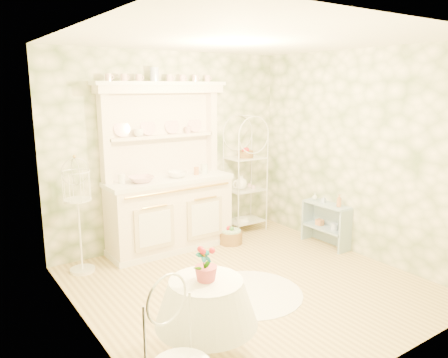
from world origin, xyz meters
TOP-DOWN VIEW (x-y plane):
  - floor at (0.00, 0.00)m, footprint 3.60×3.60m
  - ceiling at (0.00, 0.00)m, footprint 3.60×3.60m
  - wall_left at (-1.80, 0.00)m, footprint 3.60×3.60m
  - wall_right at (1.80, 0.00)m, footprint 3.60×3.60m
  - wall_back at (0.00, 1.80)m, footprint 3.60×3.60m
  - wall_front at (0.00, -1.80)m, footprint 3.60×3.60m
  - kitchen_dresser at (-0.20, 1.52)m, footprint 1.87×0.61m
  - bakers_rack at (1.15, 1.59)m, footprint 0.54×0.39m
  - side_shelf at (1.68, 0.38)m, footprint 0.31×0.69m
  - round_table at (-1.16, -0.92)m, footprint 0.77×0.77m
  - birdcage_stand at (-1.46, 1.44)m, footprint 0.37×0.37m
  - floor_basket at (0.61, 1.21)m, footprint 0.42×0.42m
  - lace_rug at (-0.14, -0.19)m, footprint 1.24×1.24m
  - bowl_floral at (-0.62, 1.48)m, footprint 0.36×0.36m
  - bowl_white at (-0.09, 1.49)m, footprint 0.33×0.33m
  - cup_left at (-0.55, 1.68)m, footprint 0.16×0.16m
  - cup_right at (0.20, 1.68)m, footprint 0.12×0.12m
  - potted_geranium at (-1.19, -0.94)m, footprint 0.17×0.14m
  - bottle_amber at (1.68, 0.17)m, footprint 0.09×0.09m
  - bottle_blue at (1.66, 0.43)m, footprint 0.05×0.05m
  - bottle_glass at (1.68, 0.62)m, footprint 0.08×0.08m

SIDE VIEW (x-z plane):
  - floor at x=0.00m, z-range 0.00..0.00m
  - lace_rug at x=-0.14m, z-range 0.00..0.01m
  - floor_basket at x=0.61m, z-range 0.00..0.21m
  - side_shelf at x=1.68m, z-range 0.00..0.57m
  - round_table at x=-1.16m, z-range 0.00..0.65m
  - bottle_glass at x=1.68m, z-range 0.60..0.70m
  - bottle_blue at x=1.66m, z-range 0.60..0.71m
  - bottle_amber at x=1.68m, z-range 0.60..0.77m
  - birdcage_stand at x=-1.46m, z-range 0.00..1.43m
  - potted_geranium at x=-1.19m, z-range 0.71..0.99m
  - bakers_rack at x=1.15m, z-range 0.00..1.70m
  - bowl_floral at x=-0.62m, z-range 0.98..1.06m
  - bowl_white at x=-0.09m, z-range 0.98..1.06m
  - kitchen_dresser at x=-0.20m, z-range 0.00..2.29m
  - wall_left at x=-1.80m, z-range 1.35..1.35m
  - wall_right at x=1.80m, z-range 1.35..1.35m
  - wall_back at x=0.00m, z-range 1.35..1.35m
  - wall_front at x=0.00m, z-range 1.35..1.35m
  - cup_left at x=-0.55m, z-range 1.56..1.66m
  - cup_right at x=0.20m, z-range 1.56..1.66m
  - ceiling at x=0.00m, z-range 2.70..2.70m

